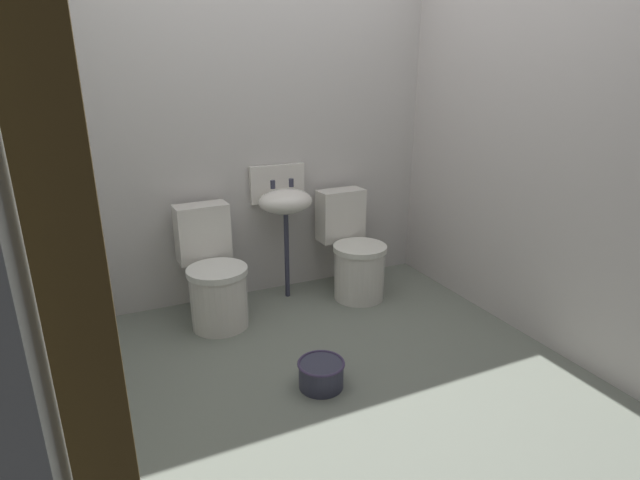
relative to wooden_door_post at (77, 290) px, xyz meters
name	(u,v)px	position (x,y,z in m)	size (l,w,h in m)	color
ground_plane	(343,377)	(1.20, 1.12, -1.24)	(2.97, 2.93, 0.08)	slate
wall_back	(263,135)	(1.20, 2.43, 0.00)	(2.97, 0.10, 2.41)	beige
wall_left	(44,182)	(-0.13, 1.22, 0.00)	(0.10, 2.73, 2.41)	#BABFB9
wall_right	(529,145)	(2.54, 1.22, 0.00)	(0.10, 2.73, 2.41)	#BDB6B3
wooden_door_post	(77,290)	(0.00, 0.00, 0.00)	(0.13, 0.13, 2.41)	brown
toilet_left	(214,277)	(0.69, 2.03, -0.88)	(0.42, 0.61, 0.78)	silver
toilet_right	(354,254)	(1.76, 2.03, -0.88)	(0.42, 0.61, 0.78)	silver
sink	(284,200)	(1.27, 2.22, -0.45)	(0.42, 0.35, 0.99)	#313244
bucket	(321,373)	(1.03, 1.04, -1.12)	(0.26, 0.26, 0.15)	#313244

